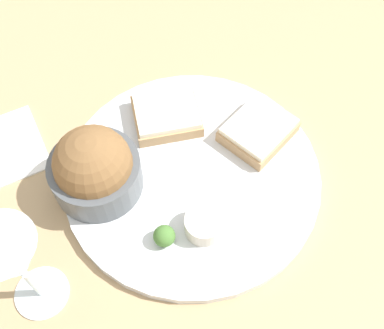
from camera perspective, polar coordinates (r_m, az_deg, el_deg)
name	(u,v)px	position (r m, az deg, el deg)	size (l,w,h in m)	color
ground_plane	(192,178)	(0.63, 0.00, -1.60)	(4.00, 4.00, 0.00)	tan
dinner_plate	(192,175)	(0.62, 0.00, -1.29)	(0.33, 0.33, 0.01)	silver
salad_bowl	(94,168)	(0.59, -11.49, -0.46)	(0.11, 0.11, 0.10)	#4C5156
sauce_ramekin	(204,224)	(0.57, 1.43, -7.08)	(0.05, 0.05, 0.03)	beige
cheese_toast_near	(258,130)	(0.64, 7.87, 4.06)	(0.11, 0.10, 0.03)	tan
cheese_toast_far	(166,115)	(0.65, -3.04, 5.94)	(0.11, 0.10, 0.03)	tan
wine_glass	(14,262)	(0.50, -20.34, -10.83)	(0.07, 0.07, 0.15)	silver
garnish	(164,236)	(0.56, -3.30, -8.45)	(0.03, 0.03, 0.03)	#477533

